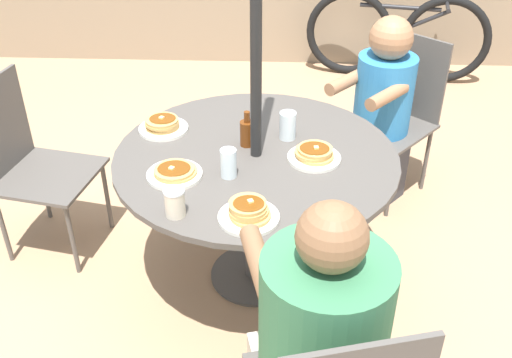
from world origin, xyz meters
The scene contains 15 objects.
ground_plane centered at (0.00, 0.00, 0.00)m, with size 12.00×12.00×0.00m, color tan.
patio_table centered at (0.00, 0.00, 0.61)m, with size 1.26×1.26×0.71m.
umbrella_pole centered at (0.00, 0.00, 1.17)m, with size 0.05×0.05×2.34m, color black.
patio_chair_east centered at (0.77, 0.88, 0.52)m, with size 0.64×0.64×0.92m.
diner_east centered at (0.65, 0.74, 0.51)m, with size 0.53×0.54×1.09m.
patio_chair_south centered at (-1.14, 0.23, 0.52)m, with size 0.53×0.53×0.92m.
pancake_plate_a centered at (0.25, -0.03, 0.73)m, with size 0.23×0.23×0.07m.
pancake_plate_b centered at (-0.33, -0.19, 0.73)m, with size 0.23×0.23×0.05m.
pancake_plate_c centered at (-0.01, -0.47, 0.74)m, with size 0.23×0.23×0.08m.
pancake_plate_d centered at (-0.45, 0.20, 0.74)m, with size 0.23×0.23×0.07m.
syrup_bottle centered at (-0.04, 0.08, 0.77)m, with size 0.09×0.06×0.17m.
coffee_cup centered at (-0.28, -0.45, 0.77)m, with size 0.08×0.08×0.11m.
drinking_glass_a centered at (0.14, 0.15, 0.77)m, with size 0.08×0.08×0.13m, color silver.
drinking_glass_b centered at (-0.11, -0.18, 0.77)m, with size 0.07×0.07×0.12m, color silver.
bicycle centered at (1.04, 2.51, 0.36)m, with size 1.47×0.45×0.73m.
Camera 1 is at (0.10, -2.25, 2.06)m, focal length 42.00 mm.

